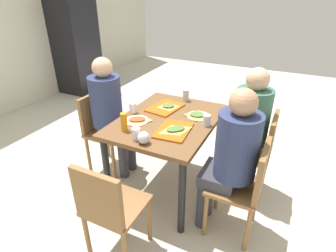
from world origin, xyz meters
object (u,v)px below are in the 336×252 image
at_px(main_table, 168,128).
at_px(plastic_cup_b, 207,120).
at_px(person_in_red, 231,153).
at_px(paper_plate_center, 137,121).
at_px(tray_red_far, 165,108).
at_px(condiment_bottle, 124,122).
at_px(person_far_side, 110,108).
at_px(tray_red_near, 174,130).
at_px(paper_plate_near_edge, 198,116).
at_px(chair_near_right, 258,149).
at_px(foil_bundle, 144,138).
at_px(pizza_slice_d, 197,115).
at_px(drink_fridge, 76,41).
at_px(chair_near_left, 246,184).
at_px(pizza_slice_a, 175,129).
at_px(plastic_cup_a, 133,108).
at_px(plastic_cup_c, 136,134).
at_px(soda_can, 186,95).
at_px(person_in_brown_jacket, 247,123).
at_px(chair_far_side, 101,126).
at_px(chair_left_end, 109,207).
at_px(pizza_slice_c, 137,120).
at_px(pizza_slice_b, 168,106).

relative_size(main_table, plastic_cup_b, 11.28).
xyz_separation_m(person_in_red, paper_plate_center, (0.11, 0.91, 0.03)).
relative_size(tray_red_far, condiment_bottle, 2.25).
bearing_deg(person_far_side, tray_red_near, -103.53).
height_order(person_far_side, tray_red_far, person_far_side).
bearing_deg(person_far_side, paper_plate_center, -111.23).
distance_m(main_table, paper_plate_near_edge, 0.31).
height_order(chair_near_right, paper_plate_center, chair_near_right).
height_order(main_table, foil_bundle, foil_bundle).
bearing_deg(pizza_slice_d, drink_fridge, 60.54).
bearing_deg(chair_near_left, paper_plate_center, 83.85).
distance_m(paper_plate_near_edge, pizza_slice_a, 0.38).
bearing_deg(pizza_slice_d, tray_red_near, 168.25).
relative_size(tray_red_near, pizza_slice_d, 1.58).
distance_m(pizza_slice_d, condiment_bottle, 0.71).
bearing_deg(tray_red_far, plastic_cup_a, 133.80).
relative_size(tray_red_far, drink_fridge, 0.19).
bearing_deg(plastic_cup_c, soda_can, -2.63).
height_order(person_in_brown_jacket, plastic_cup_c, person_in_brown_jacket).
distance_m(main_table, condiment_bottle, 0.47).
relative_size(chair_near_right, tray_red_far, 2.41).
relative_size(plastic_cup_a, drink_fridge, 0.05).
relative_size(chair_near_right, paper_plate_center, 3.94).
bearing_deg(plastic_cup_a, condiment_bottle, -159.24).
height_order(person_far_side, plastic_cup_c, person_far_side).
bearing_deg(person_far_side, pizza_slice_a, -103.60).
xyz_separation_m(chair_far_side, chair_left_end, (-0.95, -0.81, 0.00)).
height_order(tray_red_near, plastic_cup_a, plastic_cup_a).
height_order(chair_far_side, chair_left_end, same).
bearing_deg(tray_red_far, paper_plate_near_edge, -94.44).
xyz_separation_m(chair_near_left, paper_plate_near_edge, (0.45, 0.58, 0.27)).
bearing_deg(chair_far_side, person_in_brown_jacket, -79.23).
bearing_deg(condiment_bottle, foil_bundle, -113.73).
bearing_deg(plastic_cup_b, pizza_slice_c, 108.59).
relative_size(tray_red_near, tray_red_far, 1.00).
relative_size(paper_plate_center, soda_can, 1.80).
distance_m(chair_near_left, pizza_slice_d, 0.79).
height_order(pizza_slice_b, pizza_slice_c, pizza_slice_b).
height_order(chair_left_end, tray_red_near, chair_left_end).
xyz_separation_m(tray_red_far, pizza_slice_c, (-0.37, 0.10, 0.01)).
xyz_separation_m(main_table, pizza_slice_b, (0.22, 0.10, 0.13)).
relative_size(person_in_red, soda_can, 10.46).
bearing_deg(foil_bundle, main_table, 2.55).
xyz_separation_m(chair_near_left, pizza_slice_c, (0.11, 1.04, 0.28)).
relative_size(tray_red_near, pizza_slice_b, 1.59).
height_order(plastic_cup_a, condiment_bottle, condiment_bottle).
xyz_separation_m(chair_far_side, person_far_side, (-0.00, -0.14, 0.25)).
bearing_deg(chair_far_side, soda_can, -58.74).
distance_m(chair_near_right, chair_left_end, 1.47).
height_order(chair_near_right, chair_far_side, same).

